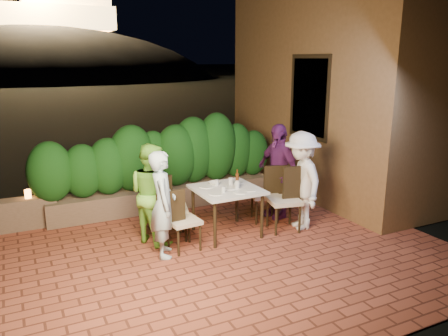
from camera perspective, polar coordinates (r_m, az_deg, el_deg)
ground at (r=6.22m, az=-2.48°, el=-11.76°), size 400.00×400.00×0.00m
terrace_floor at (r=6.67m, az=-4.23°, el=-10.48°), size 7.00×6.00×0.15m
building_wall at (r=9.22m, az=13.43°, el=12.52°), size 1.60×5.00×5.00m
window_pane at (r=8.37m, az=11.23°, el=9.08°), size 0.08×1.00×1.40m
window_frame at (r=8.36m, az=11.18°, el=9.08°), size 0.06×1.15×1.55m
planter at (r=8.21m, az=-7.68°, el=-3.71°), size 4.20×0.55×0.40m
hedge at (r=8.02m, az=-7.85°, el=1.40°), size 4.00×0.70×1.10m
hill at (r=65.62m, az=-22.44°, el=7.18°), size 52.00×40.00×22.00m
dining_table at (r=6.86m, az=0.37°, el=-5.66°), size 0.98×0.98×0.75m
plate_nw at (r=6.45m, az=-1.03°, el=-3.37°), size 0.22×0.22×0.01m
plate_sw at (r=6.82m, az=-2.30°, el=-2.41°), size 0.24×0.24×0.01m
plate_ne at (r=6.66m, az=3.19°, el=-2.82°), size 0.24×0.24×0.01m
plate_se at (r=7.05m, az=1.78°, el=-1.87°), size 0.19×0.19×0.01m
plate_centre at (r=6.73m, az=0.71°, el=-2.62°), size 0.22×0.22×0.01m
plate_front at (r=6.53m, az=2.12°, el=-3.18°), size 0.21×0.21×0.01m
glass_nw at (r=6.50m, az=-0.06°, el=-2.84°), size 0.06×0.06×0.10m
glass_sw at (r=6.86m, az=-0.96°, el=-1.94°), size 0.06×0.06×0.10m
glass_ne at (r=6.71m, az=1.74°, el=-2.20°), size 0.07×0.07×0.12m
glass_se at (r=6.89m, az=0.90°, el=-1.76°), size 0.07×0.07×0.12m
beer_bottle at (r=6.79m, az=1.74°, el=-1.32°), size 0.05×0.05×0.27m
bowl at (r=6.94m, az=-1.28°, el=-1.97°), size 0.23×0.23×0.04m
chair_left_front at (r=6.32m, az=-5.29°, el=-6.72°), size 0.46×0.46×0.91m
chair_left_back at (r=6.71m, az=-6.88°, el=-5.07°), size 0.57×0.57×1.00m
chair_right_front at (r=7.03m, az=7.82°, el=-4.02°), size 0.57×0.57×1.04m
chair_right_back at (r=7.42m, az=5.36°, el=-3.34°), size 0.56×0.56×0.96m
diner_blue at (r=6.08m, az=-7.98°, el=-4.69°), size 0.48×0.62×1.50m
diner_green at (r=6.56m, az=-9.42°, el=-3.29°), size 0.82×0.90×1.51m
diner_white at (r=7.09m, az=10.05°, el=-1.66°), size 0.76×1.12×1.59m
diner_purple at (r=7.55m, az=7.03°, el=-0.38°), size 0.53×1.01×1.64m
parapet_lamp at (r=7.74m, az=-24.25°, el=-3.11°), size 0.10×0.10×0.14m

